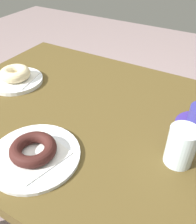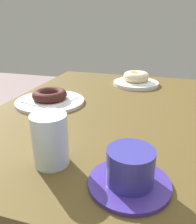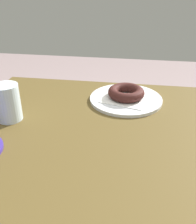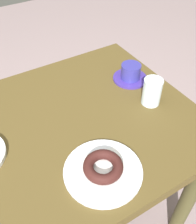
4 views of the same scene
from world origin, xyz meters
name	(u,v)px [view 2 (image 2 of 4)]	position (x,y,z in m)	size (l,w,h in m)	color
table	(116,139)	(0.00, 0.00, 0.59)	(0.96, 0.76, 0.70)	#51411E
plate_chocolate_ring	(50,101)	(-0.01, 0.23, 0.71)	(0.24, 0.24, 0.01)	white
napkin_chocolate_ring	(50,100)	(-0.01, 0.23, 0.71)	(0.14, 0.14, 0.00)	white
donut_chocolate_ring	(50,95)	(-0.01, 0.23, 0.73)	(0.12, 0.12, 0.03)	#3A1916
plate_sugar_ring	(136,83)	(0.30, -0.02, 0.71)	(0.20, 0.20, 0.01)	white
napkin_sugar_ring	(136,81)	(0.30, -0.02, 0.72)	(0.13, 0.13, 0.00)	white
donut_sugar_ring	(136,76)	(0.30, -0.02, 0.74)	(0.11, 0.11, 0.04)	beige
water_glass	(50,140)	(-0.34, 0.06, 0.75)	(0.07, 0.07, 0.11)	silver
coffee_cup	(130,171)	(-0.36, -0.10, 0.73)	(0.14, 0.14, 0.07)	#3D2B8C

